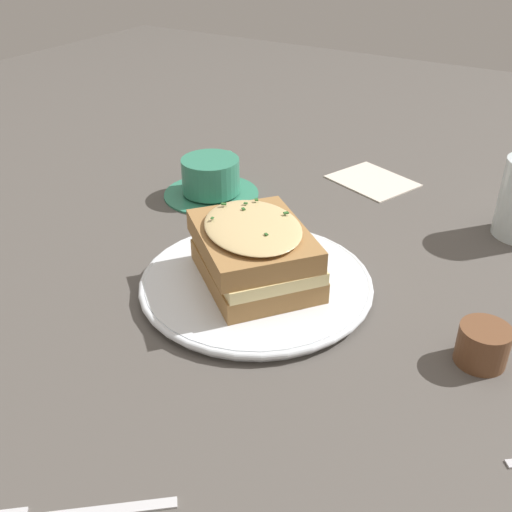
# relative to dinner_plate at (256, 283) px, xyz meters

# --- Properties ---
(ground_plane) EXTENTS (2.40, 2.40, 0.00)m
(ground_plane) POSITION_rel_dinner_plate_xyz_m (0.02, -0.02, -0.01)
(ground_plane) COLOR #514C47
(dinner_plate) EXTENTS (0.27, 0.27, 0.01)m
(dinner_plate) POSITION_rel_dinner_plate_xyz_m (0.00, 0.00, 0.00)
(dinner_plate) COLOR white
(dinner_plate) RESTS_ON ground_plane
(sandwich) EXTENTS (0.19, 0.18, 0.08)m
(sandwich) POSITION_rel_dinner_plate_xyz_m (-0.00, -0.00, 0.04)
(sandwich) COLOR #A37542
(sandwich) RESTS_ON dinner_plate
(teacup_with_saucer) EXTENTS (0.14, 0.15, 0.06)m
(teacup_with_saucer) POSITION_rel_dinner_plate_xyz_m (-0.19, 0.18, 0.02)
(teacup_with_saucer) COLOR #338466
(teacup_with_saucer) RESTS_ON ground_plane
(napkin) EXTENTS (0.15, 0.14, 0.00)m
(napkin) POSITION_rel_dinner_plate_xyz_m (-0.00, 0.35, -0.01)
(napkin) COLOR silver
(napkin) RESTS_ON ground_plane
(condiment_pot) EXTENTS (0.05, 0.05, 0.04)m
(condiment_pot) POSITION_rel_dinner_plate_xyz_m (0.25, 0.01, 0.01)
(condiment_pot) COLOR brown
(condiment_pot) RESTS_ON ground_plane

